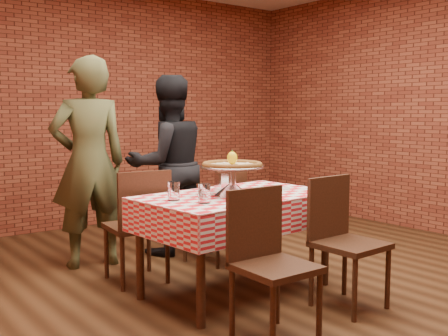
{
  "coord_description": "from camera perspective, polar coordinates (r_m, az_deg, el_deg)",
  "views": [
    {
      "loc": [
        -2.82,
        -3.04,
        1.37
      ],
      "look_at": [
        -0.37,
        0.12,
        0.95
      ],
      "focal_mm": 42.39,
      "sensor_mm": 36.0,
      "label": 1
    }
  ],
  "objects": [
    {
      "name": "lemon",
      "position": [
        3.93,
        0.89,
        1.08
      ],
      "size": [
        0.09,
        0.09,
        0.1
      ],
      "primitive_type": "ellipsoid",
      "rotation": [
        0.0,
        0.0,
        -0.27
      ],
      "color": "yellow",
      "rests_on": "pizza"
    },
    {
      "name": "chair_far_right",
      "position": [
        4.9,
        -1.08,
        -4.71
      ],
      "size": [
        0.54,
        0.54,
        0.92
      ],
      "primitive_type": null,
      "rotation": [
        0.0,
        0.0,
        3.4
      ],
      "color": "#442314",
      "rests_on": "ground"
    },
    {
      "name": "sweetener_packet_b",
      "position": [
        4.32,
        8.59,
        -2.2
      ],
      "size": [
        0.05,
        0.04,
        0.0
      ],
      "primitive_type": "cube",
      "rotation": [
        0.0,
        0.0,
        -0.02
      ],
      "color": "white",
      "rests_on": "tablecloth"
    },
    {
      "name": "chair_far_left",
      "position": [
        4.37,
        -9.47,
        -6.12
      ],
      "size": [
        0.49,
        0.49,
        0.92
      ],
      "primitive_type": null,
      "rotation": [
        0.0,
        0.0,
        3.03
      ],
      "color": "#442314",
      "rests_on": "ground"
    },
    {
      "name": "pizza_stand",
      "position": [
        3.95,
        0.89,
        -1.38
      ],
      "size": [
        0.59,
        0.59,
        0.21
      ],
      "primitive_type": null,
      "rotation": [
        0.0,
        0.0,
        -0.27
      ],
      "color": "silver",
      "rests_on": "tablecloth"
    },
    {
      "name": "tablecloth",
      "position": [
        4.02,
        1.36,
        -4.59
      ],
      "size": [
        1.54,
        1.01,
        0.25
      ],
      "primitive_type": null,
      "rotation": [
        0.0,
        0.0,
        0.07
      ],
      "color": "red",
      "rests_on": "table"
    },
    {
      "name": "condiment_caddy",
      "position": [
        4.25,
        -0.21,
        -1.4
      ],
      "size": [
        0.11,
        0.09,
        0.14
      ],
      "primitive_type": "cube",
      "rotation": [
        0.0,
        0.0,
        0.13
      ],
      "color": "silver",
      "rests_on": "tablecloth"
    },
    {
      "name": "table",
      "position": [
        4.07,
        1.35,
        -8.17
      ],
      "size": [
        1.5,
        0.97,
        0.75
      ],
      "primitive_type": "cube",
      "rotation": [
        0.0,
        0.0,
        0.07
      ],
      "color": "#442314",
      "rests_on": "ground"
    },
    {
      "name": "pizza",
      "position": [
        3.93,
        0.89,
        0.27
      ],
      "size": [
        0.56,
        0.56,
        0.03
      ],
      "primitive_type": "cylinder",
      "rotation": [
        0.0,
        0.0,
        -0.27
      ],
      "color": "beige",
      "rests_on": "pizza_stand"
    },
    {
      "name": "diner_olive",
      "position": [
        4.83,
        -14.38,
        0.58
      ],
      "size": [
        0.74,
        0.55,
        1.86
      ],
      "primitive_type": "imported",
      "rotation": [
        0.0,
        0.0,
        2.98
      ],
      "color": "#434426",
      "rests_on": "ground"
    },
    {
      "name": "water_glass_left",
      "position": [
        3.6,
        -2.14,
        -2.76
      ],
      "size": [
        0.09,
        0.09,
        0.13
      ],
      "primitive_type": "cylinder",
      "rotation": [
        0.0,
        0.0,
        0.07
      ],
      "color": "white",
      "rests_on": "tablecloth"
    },
    {
      "name": "back_wall",
      "position": [
        6.66,
        -12.77,
        6.52
      ],
      "size": [
        5.5,
        0.0,
        5.5
      ],
      "primitive_type": "plane",
      "rotation": [
        1.57,
        0.0,
        0.0
      ],
      "color": "maroon",
      "rests_on": "ground"
    },
    {
      "name": "sweetener_packet_a",
      "position": [
        4.31,
        9.2,
        -2.24
      ],
      "size": [
        0.06,
        0.05,
        0.0
      ],
      "primitive_type": "cube",
      "rotation": [
        0.0,
        0.0,
        0.24
      ],
      "color": "white",
      "rests_on": "tablecloth"
    },
    {
      "name": "chair_near_left",
      "position": [
        3.22,
        5.58,
        -10.57
      ],
      "size": [
        0.44,
        0.44,
        0.91
      ],
      "primitive_type": null,
      "rotation": [
        0.0,
        0.0,
        -0.02
      ],
      "color": "#442314",
      "rests_on": "ground"
    },
    {
      "name": "ground",
      "position": [
        4.36,
        5.0,
        -12.36
      ],
      "size": [
        6.0,
        6.0,
        0.0
      ],
      "primitive_type": "plane",
      "color": "black",
      "rests_on": "ground"
    },
    {
      "name": "diner_black",
      "position": [
        5.16,
        -6.06,
        0.32
      ],
      "size": [
        0.92,
        0.76,
        1.73
      ],
      "primitive_type": "imported",
      "rotation": [
        0.0,
        0.0,
        3.01
      ],
      "color": "black",
      "rests_on": "ground"
    },
    {
      "name": "water_glass_right",
      "position": [
        3.72,
        -5.44,
        -2.49
      ],
      "size": [
        0.09,
        0.09,
        0.13
      ],
      "primitive_type": "cylinder",
      "rotation": [
        0.0,
        0.0,
        0.07
      ],
      "color": "white",
      "rests_on": "tablecloth"
    },
    {
      "name": "chair_near_right",
      "position": [
        3.84,
        13.45,
        -7.95
      ],
      "size": [
        0.45,
        0.45,
        0.92
      ],
      "primitive_type": null,
      "rotation": [
        0.0,
        0.0,
        0.03
      ],
      "color": "#442314",
      "rests_on": "ground"
    },
    {
      "name": "side_plate",
      "position": [
        4.28,
        6.11,
        -2.22
      ],
      "size": [
        0.16,
        0.16,
        0.01
      ],
      "primitive_type": "cylinder",
      "rotation": [
        0.0,
        0.0,
        0.07
      ],
      "color": "white",
      "rests_on": "tablecloth"
    }
  ]
}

